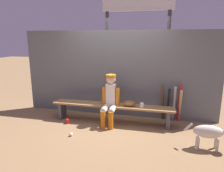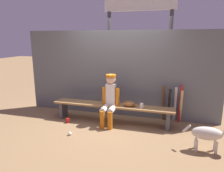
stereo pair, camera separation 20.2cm
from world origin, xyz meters
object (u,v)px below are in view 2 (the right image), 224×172
player_seated (110,98)px  baseball_glove (129,104)px  bat_aluminum_red (180,104)px  bat_wood_natural (181,106)px  bat_wood_dark (163,103)px  bat_aluminum_silver (175,104)px  dog (210,134)px  scoreboard (142,10)px  cup_on_ground (68,120)px  dugout_bench (112,108)px  cup_on_bench (142,106)px  baseball (70,133)px  bat_aluminum_black (169,106)px

player_seated → baseball_glove: player_seated is taller
bat_aluminum_red → bat_wood_natural: size_ratio=1.13×
player_seated → bat_aluminum_red: size_ratio=1.26×
baseball_glove → bat_wood_dark: bat_wood_dark is taller
bat_aluminum_red → bat_aluminum_silver: bearing=174.5°
bat_wood_dark → dog: 1.49m
bat_aluminum_silver → dog: 1.37m
scoreboard → dog: bearing=-51.4°
bat_wood_dark → cup_on_ground: (-2.16, -0.75, -0.40)m
dugout_bench → cup_on_ground: dugout_bench is taller
baseball_glove → bat_wood_natural: bearing=20.4°
bat_wood_natural → dog: bearing=-69.4°
dugout_bench → baseball_glove: (0.41, 0.00, 0.15)m
bat_wood_natural → scoreboard: 2.63m
cup_on_bench → baseball_glove: bearing=170.7°
dog → cup_on_bench: bearing=150.7°
dugout_bench → baseball: size_ratio=38.89×
bat_wood_dark → bat_aluminum_black: size_ratio=1.10×
bat_aluminum_black → bat_wood_natural: bearing=15.2°
bat_wood_dark → bat_aluminum_red: size_ratio=0.99×
bat_aluminum_red → dog: size_ratio=1.09×
player_seated → baseball_glove: 0.47m
bat_wood_dark → baseball: size_ratio=12.30×
cup_on_bench → baseball: bearing=-148.0°
bat_aluminum_silver → cup_on_bench: bat_aluminum_silver is taller
scoreboard → dog: scoreboard is taller
cup_on_ground → bat_aluminum_red: bearing=16.5°
bat_aluminum_black → bat_aluminum_silver: size_ratio=0.95×
dog → bat_aluminum_silver: bearing=115.6°
baseball_glove → bat_aluminum_red: bearing=21.1°
bat_aluminum_black → cup_on_ground: size_ratio=7.54×
baseball → cup_on_bench: bearing=32.0°
bat_aluminum_silver → scoreboard: bearing=143.2°
bat_aluminum_red → bat_wood_dark: bearing=-178.6°
dugout_bench → bat_aluminum_red: (1.54, 0.43, 0.11)m
player_seated → bat_aluminum_black: (1.32, 0.46, -0.21)m
bat_wood_dark → baseball: 2.28m
bat_aluminum_black → dugout_bench: bearing=-164.6°
bat_aluminum_black → scoreboard: bearing=135.8°
bat_wood_natural → dog: bat_wood_natural is taller
bat_aluminum_silver → bat_aluminum_red: size_ratio=0.95×
cup_on_bench → bat_aluminum_silver: bearing=34.4°
cup_on_bench → dog: (1.31, -0.74, -0.16)m
bat_aluminum_red → dugout_bench: bearing=-164.2°
bat_wood_dark → bat_aluminum_silver: (0.27, 0.02, -0.02)m
cup_on_ground → baseball_glove: bearing=12.8°
dugout_bench → bat_aluminum_silver: 1.49m
bat_aluminum_red → scoreboard: (-1.08, 0.73, 2.21)m
baseball_glove → dugout_bench: bearing=180.0°
dog → dugout_bench: bearing=158.7°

